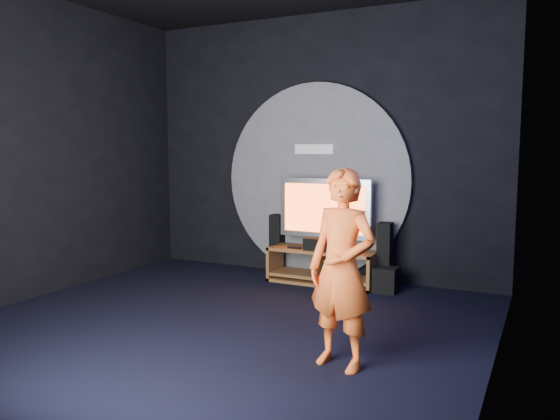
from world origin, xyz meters
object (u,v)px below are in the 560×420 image
Objects in this scene: media_console at (323,269)px; subwoofer at (386,280)px; tv at (325,210)px; player at (342,269)px; tower_speaker_right at (385,256)px; tower_speaker_left at (277,244)px.

media_console reaches higher than subwoofer.
subwoofer is at bearing -7.31° from tv.
player reaches higher than subwoofer.
player reaches higher than tower_speaker_right.
player reaches higher than tv.
tv reaches higher than subwoofer.
tower_speaker_left reaches higher than subwoofer.
subwoofer is 0.19× the size of player.
tower_speaker_right reaches higher than media_console.
tv is at bearing 172.69° from subwoofer.
media_console is at bearing -170.49° from tower_speaker_right.
tv reaches higher than tower_speaker_right.
tv reaches higher than tower_speaker_left.
tower_speaker_left is 2.70× the size of subwoofer.
tower_speaker_left is at bearing 165.73° from tv.
tower_speaker_right is 0.52× the size of player.
tower_speaker_left is 1.68m from subwoofer.
media_console is 4.57× the size of subwoofer.
media_console is 2.74m from player.
tower_speaker_left is (-0.78, 0.20, -0.53)m from tv.
tower_speaker_left reaches higher than media_console.
tower_speaker_right is at bearing -4.98° from tower_speaker_left.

